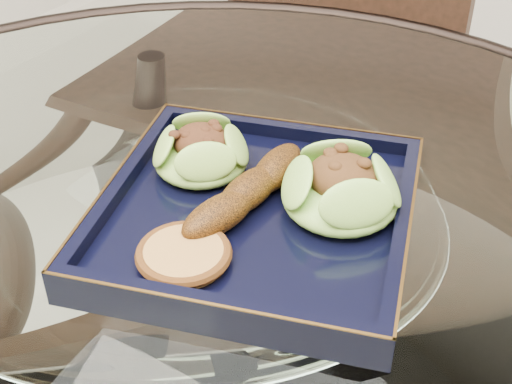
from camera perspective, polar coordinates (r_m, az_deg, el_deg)
The scene contains 7 objects.
dining_table at distance 0.74m, azimuth -4.64°, elevation -14.18°, with size 1.13×1.13×0.77m.
dining_chair at distance 1.19m, azimuth 4.12°, elevation 6.46°, with size 0.48×0.48×1.03m.
navy_plate at distance 0.64m, azimuth 0.00°, elevation -2.17°, with size 0.27×0.27×0.02m, color black.
lettuce_wrap_left at distance 0.68m, azimuth -4.43°, elevation 2.98°, with size 0.09×0.09×0.03m, color #598C28.
lettuce_wrap_right at distance 0.63m, azimuth 6.79°, elevation -0.04°, with size 0.10×0.10×0.04m, color #60942A.
roasted_plantain at distance 0.63m, azimuth -0.57°, elevation 0.14°, with size 0.16×0.03×0.03m, color #552C09.
crumb_patty at distance 0.58m, azimuth -5.79°, elevation -5.08°, with size 0.07×0.07×0.01m, color #B3763B.
Camera 1 is at (0.31, -0.36, 1.17)m, focal length 50.00 mm.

